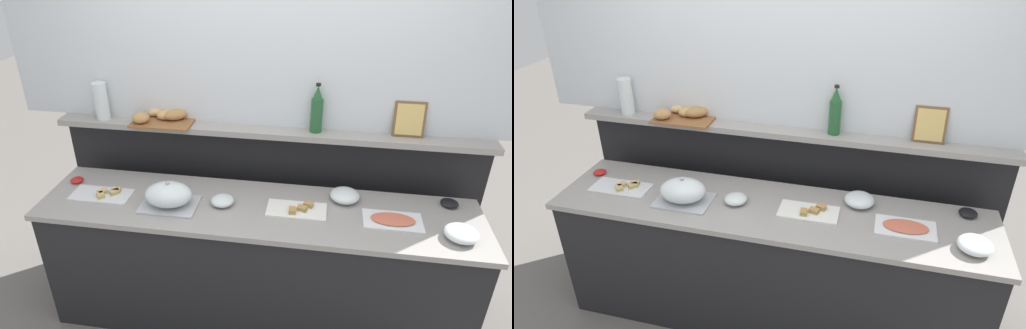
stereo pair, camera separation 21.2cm
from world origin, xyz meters
The scene contains 17 objects.
ground_plane centered at (0.00, 0.60, 0.00)m, with size 12.00×12.00×0.00m, color slate.
buffet_counter centered at (0.00, 0.00, 0.44)m, with size 2.66×0.61×0.89m.
back_ledge_unit centered at (0.00, 0.48, 0.64)m, with size 2.83×0.22×1.22m.
upper_wall_panel centered at (0.00, 0.51, 1.91)m, with size 3.43×0.08×1.38m, color silver.
sandwich_platter_side centered at (0.24, 0.01, 0.90)m, with size 0.35×0.18×0.04m.
sandwich_platter_front centered at (-0.97, -0.02, 0.90)m, with size 0.38×0.18×0.04m.
cold_cuts_platter centered at (0.79, -0.02, 0.90)m, with size 0.33×0.19×0.02m.
serving_cloche centered at (-0.52, -0.06, 0.96)m, with size 0.34×0.24×0.17m.
glass_bowl_large centered at (-0.21, 0.00, 0.91)m, with size 0.14×0.14×0.06m.
glass_bowl_medium centered at (0.52, 0.16, 0.92)m, with size 0.18×0.18×0.07m.
glass_bowl_small centered at (1.13, -0.12, 0.92)m, with size 0.18×0.18×0.07m.
condiment_bowl_dark centered at (-1.22, 0.11, 0.90)m, with size 0.08×0.08×0.03m, color red.
condiment_bowl_cream centered at (1.14, 0.21, 0.91)m, with size 0.10×0.10×0.04m, color black.
wine_bottle_green centered at (0.31, 0.42, 1.37)m, with size 0.08×0.08×0.32m.
bread_basket centered at (-0.69, 0.42, 1.26)m, with size 0.40×0.28×0.08m.
framed_picture centered at (0.87, 0.44, 1.33)m, with size 0.19×0.05×0.22m.
water_carafe centered at (-1.11, 0.41, 1.35)m, with size 0.09×0.09×0.25m, color silver.
Camera 1 is at (0.36, -2.23, 2.39)m, focal length 31.58 mm.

